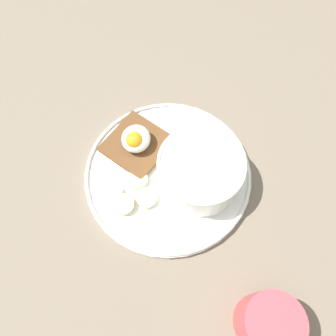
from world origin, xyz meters
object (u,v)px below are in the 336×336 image
at_px(toast_slice, 137,145).
at_px(banana_slice_front, 137,180).
at_px(banana_slice_left, 115,194).
at_px(banana_slice_back, 124,205).
at_px(oatmeal_bowl, 200,171).
at_px(coffee_mug, 269,324).
at_px(poached_egg, 136,139).
at_px(banana_slice_right, 146,198).

distance_m(toast_slice, banana_slice_front, 0.07).
xyz_separation_m(banana_slice_left, banana_slice_back, (0.01, 0.02, 0.00)).
xyz_separation_m(toast_slice, banana_slice_front, (0.07, 0.02, -0.00)).
height_order(oatmeal_bowl, banana_slice_back, oatmeal_bowl).
bearing_deg(coffee_mug, banana_slice_left, -119.93).
relative_size(oatmeal_bowl, banana_slice_front, 2.74).
height_order(poached_egg, banana_slice_back, poached_egg).
relative_size(toast_slice, coffee_mug, 1.37).
xyz_separation_m(banana_slice_back, coffee_mug, (0.13, 0.23, 0.02)).
relative_size(oatmeal_bowl, banana_slice_right, 2.90).
height_order(oatmeal_bowl, banana_slice_left, oatmeal_bowl).
relative_size(toast_slice, banana_slice_front, 2.62).
height_order(poached_egg, banana_slice_left, poached_egg).
height_order(oatmeal_bowl, coffee_mug, coffee_mug).
distance_m(banana_slice_front, banana_slice_left, 0.04).
bearing_deg(banana_slice_back, toast_slice, -177.64).
xyz_separation_m(banana_slice_front, banana_slice_right, (0.03, 0.02, 0.00)).
bearing_deg(banana_slice_left, banana_slice_right, 93.15).
bearing_deg(banana_slice_right, banana_slice_back, -61.65).
distance_m(oatmeal_bowl, banana_slice_front, 0.11).
distance_m(banana_slice_left, coffee_mug, 0.29).
bearing_deg(banana_slice_front, banana_slice_back, -12.80).
distance_m(banana_slice_front, banana_slice_back, 0.05).
relative_size(banana_slice_left, banana_slice_back, 0.96).
height_order(oatmeal_bowl, banana_slice_front, oatmeal_bowl).
relative_size(banana_slice_front, banana_slice_right, 1.06).
height_order(banana_slice_front, banana_slice_back, banana_slice_back).
relative_size(oatmeal_bowl, toast_slice, 1.05).
xyz_separation_m(oatmeal_bowl, coffee_mug, (0.20, 0.12, -0.00)).
bearing_deg(oatmeal_bowl, banana_slice_front, -76.82).
distance_m(banana_slice_right, coffee_mug, 0.25).
height_order(banana_slice_back, banana_slice_right, same).
bearing_deg(poached_egg, banana_slice_front, 13.61).
xyz_separation_m(oatmeal_bowl, toast_slice, (-0.04, -0.12, -0.03)).
relative_size(toast_slice, banana_slice_back, 3.24).
distance_m(poached_egg, banana_slice_right, 0.10).
bearing_deg(coffee_mug, banana_slice_right, -126.53).
height_order(banana_slice_front, coffee_mug, coffee_mug).
xyz_separation_m(banana_slice_left, coffee_mug, (0.15, 0.25, 0.02)).
bearing_deg(toast_slice, banana_slice_back, 2.36).
bearing_deg(banana_slice_back, banana_slice_left, -127.11).
height_order(banana_slice_right, coffee_mug, coffee_mug).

